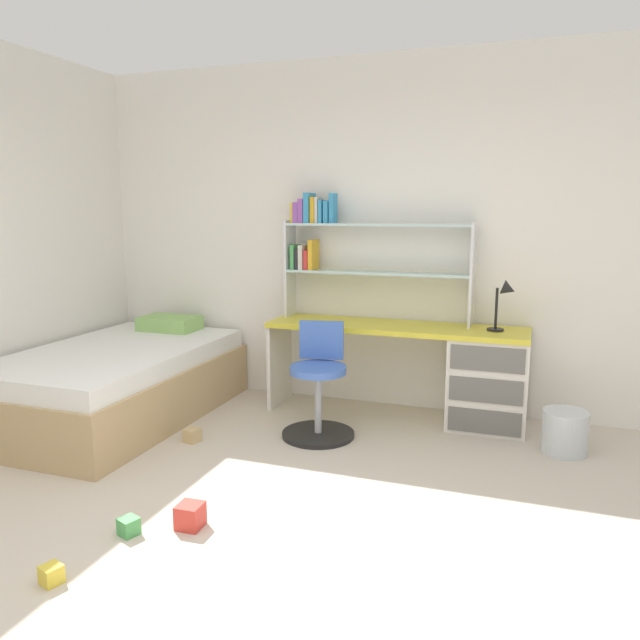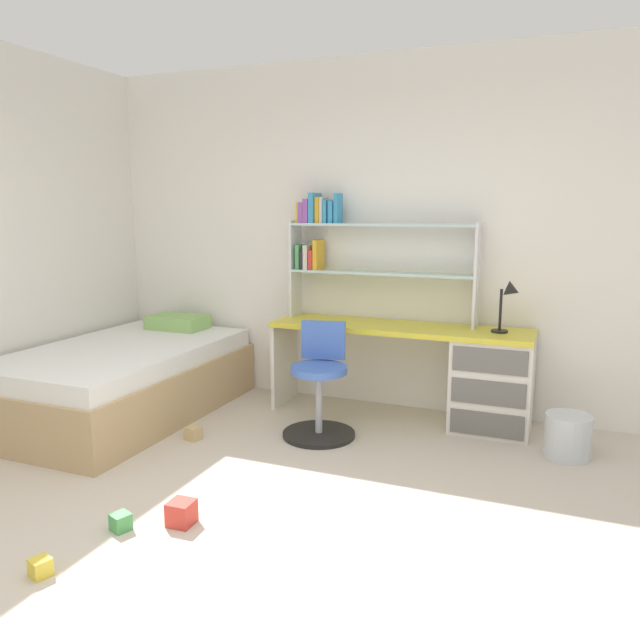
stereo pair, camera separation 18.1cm
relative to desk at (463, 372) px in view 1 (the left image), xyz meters
The scene contains 12 objects.
ground_plane 2.57m from the desk, 105.69° to the right, with size 6.03×6.44×0.02m, color beige.
room_shell 2.49m from the desk, 150.95° to the right, with size 6.03×6.44×2.79m.
desk is the anchor object (origin of this frame).
bookshelf_hutch 1.35m from the desk, behind, with size 1.50×0.22×1.01m.
desk_lamp 0.64m from the desk, ahead, with size 0.20×0.17×0.38m.
swivel_chair 1.12m from the desk, 147.87° to the right, with size 0.52×0.52×0.81m.
bed_platform 2.67m from the desk, 163.67° to the right, with size 1.25×2.04×0.67m.
waste_bin 0.84m from the desk, 26.21° to the right, with size 0.30×0.30×0.29m, color silver.
toy_block_green_0 2.62m from the desk, 121.97° to the right, with size 0.09×0.09×0.09m, color #479E51.
toy_block_yellow_1 3.04m from the desk, 118.48° to the right, with size 0.08×0.08×0.08m, color gold.
toy_block_red_2 2.35m from the desk, 118.86° to the right, with size 0.13×0.13×0.13m, color red.
toy_block_natural_3 2.04m from the desk, 149.55° to the right, with size 0.10×0.10×0.10m, color tan.
Camera 1 is at (1.15, -2.09, 1.60)m, focal length 34.14 mm.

